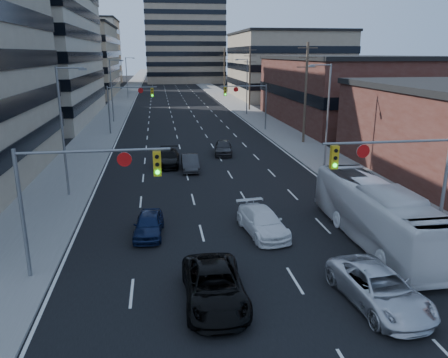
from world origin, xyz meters
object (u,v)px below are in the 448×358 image
transit_bus (377,214)px  sedan_blue (149,224)px  silver_suv (379,288)px  white_van (262,222)px  black_pickup (214,286)px

transit_bus → sedan_blue: size_ratio=2.98×
silver_suv → sedan_blue: bearing=131.9°
white_van → sedan_blue: 6.38m
white_van → silver_suv: (2.95, -7.84, 0.04)m
black_pickup → silver_suv: 6.64m
white_van → silver_suv: 8.37m
black_pickup → sedan_blue: bearing=110.9°
transit_bus → sedan_blue: bearing=167.4°
silver_suv → transit_bus: bearing=58.5°
white_van → transit_bus: size_ratio=0.42×
black_pickup → silver_suv: bearing=-9.4°
sedan_blue → transit_bus: bearing=-8.4°
black_pickup → sedan_blue: black_pickup is taller
white_van → silver_suv: bearing=-76.9°
black_pickup → silver_suv: size_ratio=1.00×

